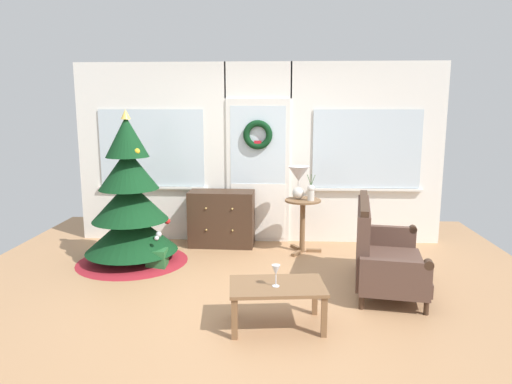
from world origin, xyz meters
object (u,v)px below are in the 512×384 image
object	(u,v)px
side_table	(303,215)
coffee_table	(277,291)
flower_vase	(311,192)
settee_sofa	(380,253)
dresser_cabinet	(222,218)
table_lamp	(299,178)
gift_box	(157,259)
wine_glass	(276,271)
christmas_tree	(130,209)

from	to	relation	value
side_table	coffee_table	world-z (taller)	side_table
side_table	flower_vase	size ratio (longest dim) A/B	2.06
settee_sofa	side_table	world-z (taller)	settee_sofa
dresser_cabinet	table_lamp	bearing A→B (deg)	-10.98
settee_sofa	table_lamp	bearing A→B (deg)	124.28
flower_vase	gift_box	distance (m)	2.14
side_table	wine_glass	bearing A→B (deg)	-98.51
christmas_tree	dresser_cabinet	world-z (taller)	christmas_tree
settee_sofa	gift_box	world-z (taller)	settee_sofa
coffee_table	dresser_cabinet	bearing A→B (deg)	108.10
table_lamp	settee_sofa	bearing A→B (deg)	-55.72
flower_vase	gift_box	size ratio (longest dim) A/B	1.50
christmas_tree	settee_sofa	bearing A→B (deg)	-13.03
dresser_cabinet	side_table	distance (m)	1.15
christmas_tree	wine_glass	distance (m)	2.52
side_table	gift_box	size ratio (longest dim) A/B	3.10
dresser_cabinet	settee_sofa	world-z (taller)	settee_sofa
table_lamp	christmas_tree	bearing A→B (deg)	-165.19
table_lamp	gift_box	world-z (taller)	table_lamp
dresser_cabinet	flower_vase	distance (m)	1.34
settee_sofa	wine_glass	bearing A→B (deg)	-137.26
table_lamp	coffee_table	bearing A→B (deg)	-96.70
coffee_table	wine_glass	size ratio (longest dim) A/B	4.56
settee_sofa	coffee_table	xyz separation A→B (m)	(-1.11, -0.99, -0.04)
settee_sofa	wine_glass	xyz separation A→B (m)	(-1.12, -1.03, 0.16)
dresser_cabinet	wine_glass	world-z (taller)	dresser_cabinet
wine_glass	gift_box	world-z (taller)	wine_glass
table_lamp	wine_glass	size ratio (longest dim) A/B	2.26
christmas_tree	coffee_table	distance (m)	2.52
christmas_tree	settee_sofa	size ratio (longest dim) A/B	1.29
dresser_cabinet	settee_sofa	size ratio (longest dim) A/B	0.62
christmas_tree	side_table	distance (m)	2.23
settee_sofa	table_lamp	size ratio (longest dim) A/B	3.36
flower_vase	wine_glass	world-z (taller)	flower_vase
christmas_tree	side_table	world-z (taller)	christmas_tree
coffee_table	christmas_tree	bearing A→B (deg)	137.74
christmas_tree	gift_box	distance (m)	0.71
dresser_cabinet	wine_glass	bearing A→B (deg)	-72.43
settee_sofa	coffee_table	size ratio (longest dim) A/B	1.66
dresser_cabinet	flower_vase	xyz separation A→B (m)	(1.22, -0.31, 0.45)
flower_vase	coffee_table	xyz separation A→B (m)	(-0.42, -2.13, -0.51)
dresser_cabinet	wine_glass	distance (m)	2.61
christmas_tree	flower_vase	world-z (taller)	christmas_tree
flower_vase	wine_glass	distance (m)	2.24
side_table	wine_glass	world-z (taller)	side_table
dresser_cabinet	side_table	bearing A→B (deg)	-12.37
side_table	wine_glass	size ratio (longest dim) A/B	3.70
christmas_tree	wine_glass	size ratio (longest dim) A/B	9.78
side_table	wine_glass	distance (m)	2.26
settee_sofa	gift_box	size ratio (longest dim) A/B	6.35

